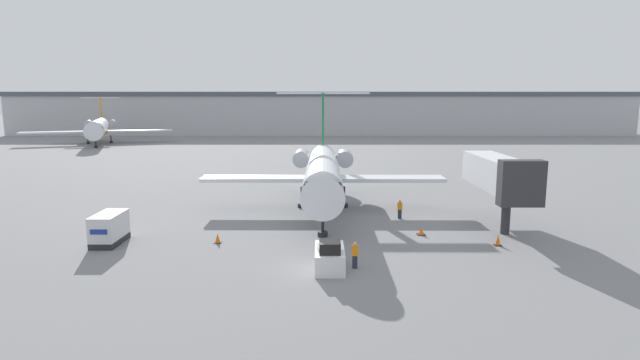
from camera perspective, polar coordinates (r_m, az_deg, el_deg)
ground_plane at (r=31.78m, az=0.10°, el=-10.18°), size 600.00×600.00×0.00m
terminal_building at (r=150.02m, az=-0.18°, el=7.66°), size 180.00×16.80×12.40m
airplane_main at (r=47.90m, az=0.09°, el=1.09°), size 23.28×25.92×11.30m
pushback_tug at (r=31.76m, az=0.87°, el=-8.77°), size 1.85×3.81×1.98m
luggage_cart at (r=39.98m, az=-23.18°, el=-5.16°), size 1.72×3.56×2.27m
worker_near_tug at (r=31.81m, az=3.77°, el=-8.48°), size 0.40×0.24×1.71m
worker_by_wing at (r=45.02m, az=8.87°, el=-3.27°), size 0.40×0.24×1.69m
traffic_cone_left at (r=38.00m, az=-11.86°, el=-6.56°), size 0.55×0.55×0.72m
traffic_cone_right at (r=40.17m, az=11.26°, el=-5.73°), size 0.66×0.66×0.63m
traffic_cone_mid at (r=38.84m, az=19.43°, el=-6.47°), size 0.54×0.54×0.83m
airplane_parked_far_left at (r=128.67m, az=-24.24°, el=5.46°), size 32.32×29.53×10.80m
jet_bridge at (r=43.36m, az=19.52°, el=0.61°), size 3.20×11.01×6.19m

